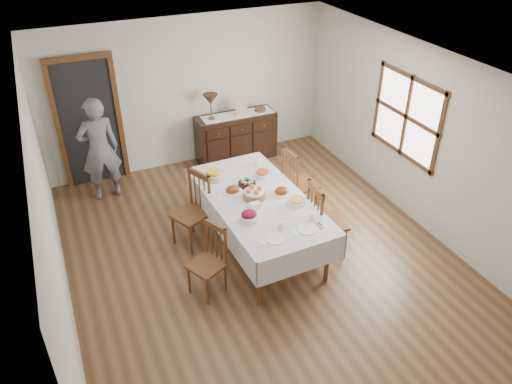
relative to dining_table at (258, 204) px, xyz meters
name	(u,v)px	position (x,y,z in m)	size (l,w,h in m)	color
ground	(259,253)	(-0.05, -0.14, -0.72)	(6.00, 6.00, 0.00)	brown
room_shell	(235,136)	(-0.19, 0.29, 0.92)	(5.02, 6.02, 2.65)	silver
dining_table	(258,204)	(0.00, 0.00, 0.00)	(1.30, 2.42, 0.82)	silver
chair_left_near	(209,260)	(-0.90, -0.55, -0.24)	(0.53, 0.53, 0.95)	#563118
chair_left_far	(193,209)	(-0.76, 0.50, -0.18)	(0.60, 0.60, 1.08)	#563118
chair_right_near	(324,220)	(0.74, -0.48, -0.16)	(0.49, 0.49, 1.11)	#563118
chair_right_far	(298,182)	(0.91, 0.56, -0.18)	(0.49, 0.49, 1.08)	#563118
sideboard	(236,137)	(0.71, 2.58, -0.29)	(1.44, 0.53, 0.87)	black
person	(99,146)	(-1.71, 2.22, 0.19)	(0.57, 0.36, 1.82)	slate
bread_basket	(254,194)	(-0.05, 0.03, 0.16)	(0.30, 0.30, 0.17)	brown
egg_basket	(247,183)	(-0.01, 0.36, 0.13)	(0.25, 0.25, 0.11)	black
ham_platter_a	(233,190)	(-0.25, 0.28, 0.12)	(0.28, 0.28, 0.11)	white
ham_platter_b	(282,191)	(0.34, -0.01, 0.12)	(0.28, 0.28, 0.11)	white
beet_bowl	(249,216)	(-0.31, -0.43, 0.17)	(0.22, 0.22, 0.16)	white
carrot_bowl	(262,174)	(0.29, 0.50, 0.14)	(0.21, 0.21, 0.09)	white
pineapple_bowl	(214,176)	(-0.36, 0.71, 0.15)	(0.26, 0.26, 0.13)	#CAA58B
casserole_dish	(297,201)	(0.41, -0.32, 0.13)	(0.23, 0.23, 0.08)	white
butter_dish	(255,205)	(-0.13, -0.19, 0.13)	(0.14, 0.10, 0.07)	white
setting_left	(276,234)	(-0.13, -0.83, 0.12)	(0.42, 0.31, 0.10)	white
setting_right	(308,225)	(0.30, -0.82, 0.12)	(0.42, 0.31, 0.10)	white
glass_far_a	(224,171)	(-0.18, 0.80, 0.14)	(0.06, 0.06, 0.09)	white
glass_far_b	(257,162)	(0.36, 0.85, 0.14)	(0.07, 0.07, 0.09)	white
runner	(238,115)	(0.75, 2.57, 0.15)	(1.30, 0.35, 0.01)	white
table_lamp	(211,100)	(0.26, 2.58, 0.50)	(0.26, 0.26, 0.46)	brown
picture_frame	(241,108)	(0.81, 2.53, 0.28)	(0.22, 0.08, 0.28)	tan
deco_bowl	(260,110)	(1.18, 2.57, 0.17)	(0.20, 0.20, 0.06)	#563118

